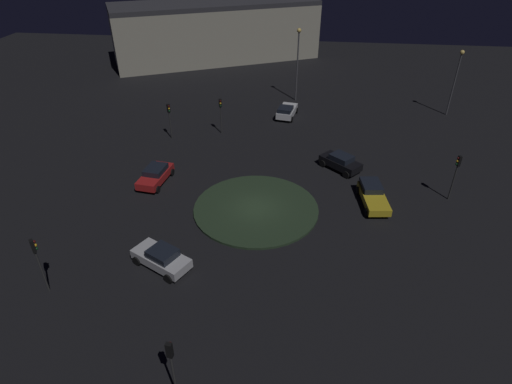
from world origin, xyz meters
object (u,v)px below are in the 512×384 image
object	(u,v)px
car_red	(155,175)
store_building	(216,31)
car_silver	(162,258)
traffic_light_northwest	(37,256)
car_white	(287,111)
traffic_light_east	(221,109)
traffic_light_northeast	(169,114)
streetlamp_southeast	(457,74)
car_black	(341,162)
traffic_light_west	(171,359)
streetlamp_east	(298,54)
car_yellow	(373,195)
traffic_light_south	(456,169)

from	to	relation	value
car_red	store_building	xyz separation A→B (m)	(40.88, 2.40, 3.84)
store_building	car_silver	bearing A→B (deg)	70.84
traffic_light_northwest	store_building	distance (m)	54.85
car_white	traffic_light_east	world-z (taller)	traffic_light_east
traffic_light_northeast	streetlamp_southeast	world-z (taller)	streetlamp_southeast
car_black	traffic_light_northeast	bearing A→B (deg)	-152.93
traffic_light_west	streetlamp_east	size ratio (longest dim) A/B	0.44
car_red	traffic_light_east	world-z (taller)	traffic_light_east
traffic_light_west	streetlamp_east	bearing A→B (deg)	1.19
car_yellow	traffic_light_northeast	xyz separation A→B (m)	(10.21, 20.58, 2.07)
traffic_light_northwest	traffic_light_east	xyz separation A→B (m)	(25.10, -6.64, -0.12)
traffic_light_south	traffic_light_northwest	bearing A→B (deg)	14.29
car_yellow	car_white	bearing A→B (deg)	-162.05
traffic_light_northeast	car_silver	bearing A→B (deg)	-26.62
car_black	store_building	world-z (taller)	store_building
car_white	car_silver	bearing A→B (deg)	175.34
traffic_light_northeast	car_white	bearing A→B (deg)	80.19
car_white	streetlamp_east	size ratio (longest dim) A/B	0.47
car_white	traffic_light_northeast	xyz separation A→B (m)	(-7.47, 12.23, 2.03)
car_white	traffic_light_northeast	bearing A→B (deg)	131.09
traffic_light_west	streetlamp_east	xyz separation A→B (m)	(42.59, -4.24, 3.20)
car_white	streetlamp_southeast	size ratio (longest dim) A/B	0.55
traffic_light_south	store_building	bearing A→B (deg)	-67.20
car_silver	traffic_light_south	distance (m)	24.74
traffic_light_east	streetlamp_southeast	xyz separation A→B (m)	(8.67, -26.67, 2.26)
traffic_light_west	traffic_light_east	bearing A→B (deg)	13.54
traffic_light_northeast	car_red	bearing A→B (deg)	-33.74
car_silver	store_building	size ratio (longest dim) A/B	0.13
car_red	traffic_light_northwest	distance (m)	14.36
car_red	traffic_light_northeast	size ratio (longest dim) A/B	1.14
car_black	streetlamp_southeast	bearing A→B (deg)	89.93
car_silver	store_building	world-z (taller)	store_building
traffic_light_south	traffic_light_northeast	bearing A→B (deg)	-30.25
traffic_light_south	traffic_light_east	xyz separation A→B (m)	(10.85, 21.98, -0.10)
car_yellow	streetlamp_east	xyz separation A→B (m)	(23.67, 7.49, 5.34)
traffic_light_south	traffic_light_west	distance (m)	27.34
streetlamp_southeast	store_building	distance (m)	39.22
car_white	store_building	bearing A→B (deg)	38.66
streetlamp_east	store_building	world-z (taller)	store_building
car_yellow	streetlamp_east	size ratio (longest dim) A/B	0.52
traffic_light_northeast	store_building	world-z (taller)	store_building
car_white	traffic_light_east	distance (m)	9.16
traffic_light_west	traffic_light_northeast	distance (m)	30.45
traffic_light_northwest	streetlamp_southeast	size ratio (longest dim) A/B	0.54
car_red	store_building	bearing A→B (deg)	10.61
car_red	car_yellow	xyz separation A→B (m)	(-1.03, -19.38, -0.02)
traffic_light_east	streetlamp_southeast	distance (m)	28.14
car_silver	traffic_light_east	world-z (taller)	traffic_light_east
streetlamp_east	traffic_light_northeast	bearing A→B (deg)	135.79
traffic_light_south	streetlamp_east	bearing A→B (deg)	-69.90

